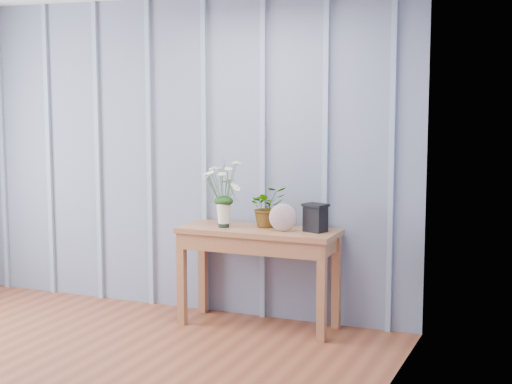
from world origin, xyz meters
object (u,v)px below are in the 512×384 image
at_px(daisy_vase, 224,185).
at_px(sideboard, 259,243).
at_px(carved_box, 315,217).
at_px(felt_disc_vessel, 283,218).

bearing_deg(daisy_vase, sideboard, 11.80).
bearing_deg(daisy_vase, carved_box, 6.71).
xyz_separation_m(sideboard, daisy_vase, (-0.26, -0.05, 0.44)).
bearing_deg(sideboard, daisy_vase, -168.20).
distance_m(sideboard, daisy_vase, 0.51).
bearing_deg(carved_box, sideboard, -176.39).
xyz_separation_m(sideboard, carved_box, (0.44, 0.03, 0.22)).
height_order(felt_disc_vessel, carved_box, same).
distance_m(felt_disc_vessel, carved_box, 0.23).
bearing_deg(daisy_vase, felt_disc_vessel, -0.18).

